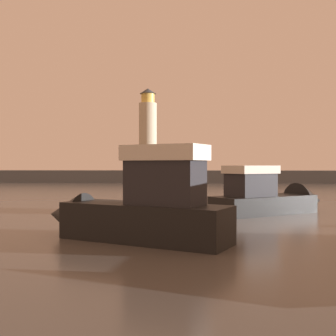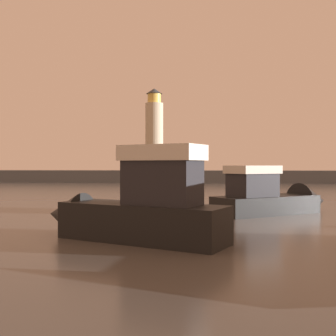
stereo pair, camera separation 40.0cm
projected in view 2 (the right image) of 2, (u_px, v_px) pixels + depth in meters
The scene contains 5 objects.
ground_plane at pixel (177, 199), 31.74m from camera, with size 220.00×220.00×0.00m, color #4C4742.
breakwater at pixel (191, 177), 61.54m from camera, with size 87.41×4.11×1.79m, color #423F3D.
lighthouse at pixel (154, 132), 61.97m from camera, with size 2.63×2.63×12.12m.
motorboat_0 at pixel (131, 208), 14.54m from camera, with size 7.32×4.55×3.43m.
motorboat_3 at pixel (278, 198), 22.79m from camera, with size 7.31×5.95×3.11m.
Camera 2 is at (2.18, -1.73, 2.61)m, focal length 44.88 mm.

